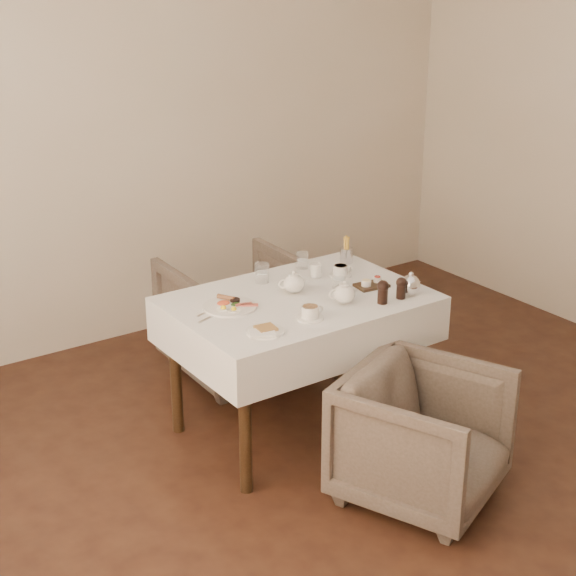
% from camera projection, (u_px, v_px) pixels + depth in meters
% --- Properties ---
extents(table, '(1.28, 0.88, 0.75)m').
position_uv_depth(table, '(298.00, 318.00, 4.51)').
color(table, black).
rests_on(table, ground).
extents(armchair_near, '(0.89, 0.90, 0.63)m').
position_uv_depth(armchair_near, '(423.00, 437.00, 4.04)').
color(armchair_near, '#473E34').
rests_on(armchair_near, ground).
extents(armchair_far, '(0.78, 0.80, 0.71)m').
position_uv_depth(armchair_far, '(238.00, 316.00, 5.26)').
color(armchair_far, '#473E34').
rests_on(armchair_far, ground).
extents(breakfast_plate, '(0.27, 0.27, 0.03)m').
position_uv_depth(breakfast_plate, '(229.00, 306.00, 4.34)').
color(breakfast_plate, white).
rests_on(breakfast_plate, table).
extents(side_plate, '(0.19, 0.18, 0.02)m').
position_uv_depth(side_plate, '(264.00, 331.00, 4.05)').
color(side_plate, white).
rests_on(side_plate, table).
extents(teapot_centre, '(0.18, 0.16, 0.12)m').
position_uv_depth(teapot_centre, '(294.00, 282.00, 4.50)').
color(teapot_centre, white).
rests_on(teapot_centre, table).
extents(teapot_front, '(0.18, 0.16, 0.12)m').
position_uv_depth(teapot_front, '(344.00, 292.00, 4.36)').
color(teapot_front, white).
rests_on(teapot_front, table).
extents(creamer, '(0.07, 0.07, 0.07)m').
position_uv_depth(creamer, '(316.00, 270.00, 4.72)').
color(creamer, white).
rests_on(creamer, table).
extents(teacup_near, '(0.13, 0.13, 0.07)m').
position_uv_depth(teacup_near, '(310.00, 313.00, 4.20)').
color(teacup_near, white).
rests_on(teacup_near, table).
extents(teacup_far, '(0.12, 0.12, 0.06)m').
position_uv_depth(teacup_far, '(341.00, 271.00, 4.75)').
color(teacup_far, white).
rests_on(teacup_far, table).
extents(glass_left, '(0.08, 0.08, 0.10)m').
position_uv_depth(glass_left, '(262.00, 273.00, 4.65)').
color(glass_left, silver).
rests_on(glass_left, table).
extents(glass_mid, '(0.09, 0.09, 0.10)m').
position_uv_depth(glass_mid, '(339.00, 279.00, 4.57)').
color(glass_mid, silver).
rests_on(glass_mid, table).
extents(glass_right, '(0.07, 0.07, 0.09)m').
position_uv_depth(glass_right, '(302.00, 260.00, 4.85)').
color(glass_right, silver).
rests_on(glass_right, table).
extents(condiment_board, '(0.18, 0.13, 0.04)m').
position_uv_depth(condiment_board, '(371.00, 284.00, 4.60)').
color(condiment_board, black).
rests_on(condiment_board, table).
extents(pepper_mill_left, '(0.07, 0.07, 0.12)m').
position_uv_depth(pepper_mill_left, '(383.00, 292.00, 4.37)').
color(pepper_mill_left, black).
rests_on(pepper_mill_left, table).
extents(pepper_mill_right, '(0.06, 0.06, 0.11)m').
position_uv_depth(pepper_mill_right, '(401.00, 288.00, 4.43)').
color(pepper_mill_right, black).
rests_on(pepper_mill_right, table).
extents(silver_pot, '(0.13, 0.11, 0.13)m').
position_uv_depth(silver_pot, '(411.00, 283.00, 4.47)').
color(silver_pot, white).
rests_on(silver_pot, table).
extents(fries_cup, '(0.07, 0.07, 0.16)m').
position_uv_depth(fries_cup, '(346.00, 251.00, 4.93)').
color(fries_cup, silver).
rests_on(fries_cup, table).
extents(cutlery_fork, '(0.17, 0.08, 0.00)m').
position_uv_depth(cutlery_fork, '(209.00, 311.00, 4.29)').
color(cutlery_fork, silver).
rests_on(cutlery_fork, table).
extents(cutlery_knife, '(0.18, 0.08, 0.00)m').
position_uv_depth(cutlery_knife, '(211.00, 317.00, 4.23)').
color(cutlery_knife, silver).
rests_on(cutlery_knife, table).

